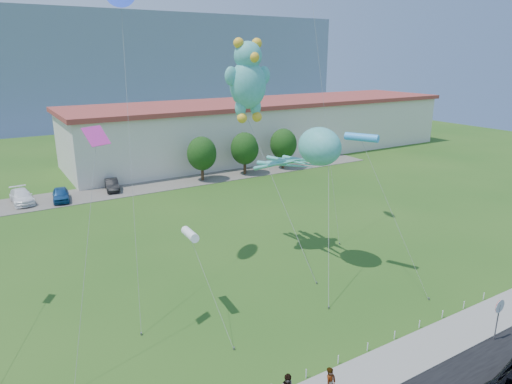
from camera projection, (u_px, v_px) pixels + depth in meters
ground at (306, 356)px, 23.34m from camera, size 160.00×160.00×0.00m
parking_strip at (119, 190)px, 51.97m from camera, size 70.00×6.00×0.06m
hill_ridge at (25, 65)px, 117.92m from camera, size 160.00×50.00×25.00m
warehouse at (268, 127)px, 71.11m from camera, size 61.00×15.00×8.20m
stop_sign at (499, 310)px, 24.10m from camera, size 0.80×0.07×2.50m
rope_fence at (323, 366)px, 22.21m from camera, size 26.05×0.05×0.50m
tree_near at (202, 154)px, 55.17m from camera, size 3.60×3.60×5.47m
tree_mid at (245, 149)px, 58.16m from camera, size 3.60×3.60×5.47m
tree_far at (283, 144)px, 61.15m from camera, size 3.60×3.60×5.47m
pedestrian_left at (330, 384)px, 20.02m from camera, size 0.69×0.56×1.65m
parked_car_white at (22, 196)px, 47.28m from camera, size 2.23×4.88×1.38m
parked_car_blue at (61, 194)px, 48.01m from camera, size 2.13×4.17×1.36m
parked_car_black at (112, 185)px, 51.77m from camera, size 1.96×4.06×1.28m
octopus_kite at (309, 153)px, 31.76m from camera, size 4.23×11.08×10.20m
teddy_bear_kite at (248, 78)px, 31.51m from camera, size 3.57×7.69×15.94m
small_kite_blue at (121, 1)px, 27.58m from camera, size 3.56×8.69×19.10m
small_kite_pink at (94, 163)px, 21.75m from camera, size 3.51×3.99×11.51m
small_kite_cyan at (362, 139)px, 29.26m from camera, size 2.00×6.29×10.18m
small_kite_white at (190, 235)px, 25.95m from camera, size 0.60×5.69×5.45m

